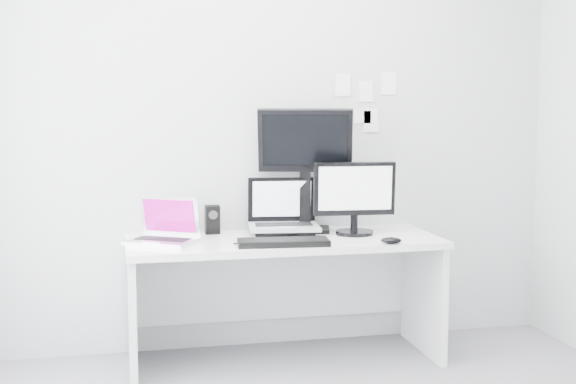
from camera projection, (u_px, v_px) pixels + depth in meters
The scene contains 14 objects.
back_wall at pixel (272, 129), 4.68m from camera, with size 3.60×3.60×0.00m, color #B4B6B8.
desk at pixel (284, 300), 4.46m from camera, with size 1.80×0.70×0.73m, color white.
macbook at pixel (161, 219), 4.22m from camera, with size 0.36×0.27×0.27m, color silver.
speaker at pixel (212, 220), 4.56m from camera, with size 0.08×0.08×0.17m, color black.
dell_laptop at pixel (284, 206), 4.51m from camera, with size 0.41×0.32×0.34m, color #A9ACB0.
rear_monitor at pixel (305, 169), 4.61m from camera, with size 0.56×0.20×0.77m, color black.
samsung_monitor at pixel (355, 197), 4.51m from camera, with size 0.49×0.22×0.45m, color black.
keyboard at pixel (283, 242), 4.18m from camera, with size 0.50×0.18×0.03m, color black.
mouse at pixel (391, 240), 4.23m from camera, with size 0.12×0.07×0.04m, color black.
wall_note_0 at pixel (343, 85), 4.74m from camera, with size 0.10×0.00×0.14m, color white.
wall_note_1 at pixel (366, 91), 4.78m from camera, with size 0.09×0.00×0.13m, color white.
wall_note_2 at pixel (389, 83), 4.81m from camera, with size 0.10×0.00×0.14m, color white.
wall_note_3 at pixel (362, 117), 4.79m from camera, with size 0.11×0.00×0.08m, color white.
wall_note_4 at pixel (371, 120), 4.81m from camera, with size 0.10×0.00×0.15m, color white.
Camera 1 is at (-0.92, -3.01, 1.50)m, focal length 47.66 mm.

